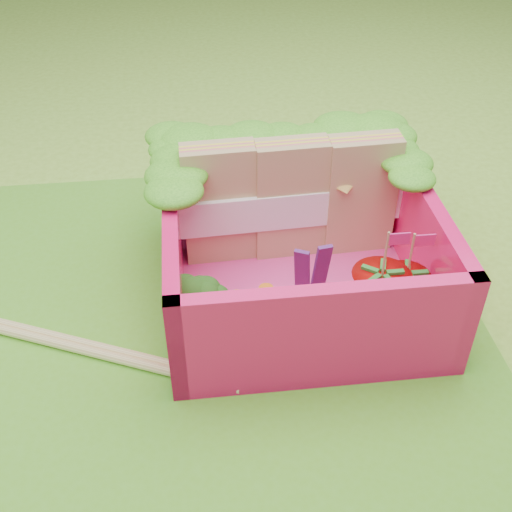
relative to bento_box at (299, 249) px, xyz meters
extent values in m
plane|color=#7EB633|center=(-0.43, -0.07, -0.31)|extent=(14.00, 14.00, 0.00)
cube|color=#5EB127|center=(-0.43, -0.07, -0.29)|extent=(2.60, 2.60, 0.03)
cube|color=#EB3C93|center=(0.00, 0.00, -0.25)|extent=(1.30, 1.30, 0.05)
cube|color=#FC1563|center=(0.00, 0.61, 0.00)|extent=(1.30, 0.07, 0.55)
cube|color=#FC1563|center=(0.00, -0.61, 0.00)|extent=(1.30, 0.07, 0.55)
cube|color=#FC1563|center=(-0.61, 0.00, 0.00)|extent=(0.07, 1.30, 0.55)
cube|color=#FC1563|center=(0.62, 0.00, 0.00)|extent=(0.07, 1.30, 0.55)
ellipsoid|color=#2E8B19|center=(-0.50, 0.58, 0.33)|extent=(0.30, 0.30, 0.11)
ellipsoid|color=#2E8B19|center=(-0.33, 0.58, 0.33)|extent=(0.30, 0.30, 0.11)
ellipsoid|color=#2E8B19|center=(-0.17, 0.58, 0.33)|extent=(0.30, 0.30, 0.11)
ellipsoid|color=#2E8B19|center=(0.00, 0.58, 0.33)|extent=(0.30, 0.30, 0.11)
ellipsoid|color=#2E8B19|center=(0.17, 0.58, 0.33)|extent=(0.30, 0.30, 0.11)
ellipsoid|color=#2E8B19|center=(0.33, 0.58, 0.33)|extent=(0.30, 0.30, 0.11)
ellipsoid|color=#2E8B19|center=(0.50, 0.58, 0.33)|extent=(0.30, 0.30, 0.11)
ellipsoid|color=#2E8B19|center=(-0.58, 0.10, 0.33)|extent=(0.27, 0.27, 0.10)
ellipsoid|color=#2E8B19|center=(-0.58, 0.24, 0.33)|extent=(0.27, 0.27, 0.10)
ellipsoid|color=#2E8B19|center=(-0.58, 0.38, 0.33)|extent=(0.27, 0.27, 0.10)
ellipsoid|color=#2E8B19|center=(-0.58, 0.52, 0.33)|extent=(0.27, 0.27, 0.10)
ellipsoid|color=#2E8B19|center=(-0.58, 0.66, 0.33)|extent=(0.27, 0.27, 0.10)
ellipsoid|color=#2E8B19|center=(0.58, 0.10, 0.33)|extent=(0.27, 0.27, 0.10)
ellipsoid|color=#2E8B19|center=(0.58, 0.24, 0.33)|extent=(0.27, 0.27, 0.10)
ellipsoid|color=#2E8B19|center=(0.58, 0.38, 0.33)|extent=(0.27, 0.27, 0.10)
ellipsoid|color=#2E8B19|center=(0.58, 0.52, 0.33)|extent=(0.27, 0.27, 0.10)
ellipsoid|color=#2E8B19|center=(0.58, 0.66, 0.33)|extent=(0.27, 0.27, 0.10)
cube|color=tan|center=(-0.37, 0.30, 0.10)|extent=(0.38, 0.17, 0.65)
cube|color=tan|center=(0.00, 0.30, 0.10)|extent=(0.38, 0.17, 0.65)
cube|color=tan|center=(0.37, 0.30, 0.10)|extent=(0.38, 0.17, 0.65)
cube|color=white|center=(0.00, 0.30, 0.07)|extent=(1.19, 0.22, 0.20)
cylinder|color=#5DA14E|center=(-0.50, -0.26, -0.15)|extent=(0.12, 0.12, 0.15)
ellipsoid|color=#194C14|center=(-0.50, -0.26, -0.02)|extent=(0.32, 0.32, 0.12)
cylinder|color=orange|center=(-0.34, -0.36, -0.08)|extent=(0.07, 0.07, 0.28)
cylinder|color=orange|center=(-0.21, -0.32, -0.09)|extent=(0.07, 0.07, 0.27)
cube|color=#501B61|center=(-0.01, -0.18, -0.04)|extent=(0.07, 0.05, 0.38)
cube|color=#501B61|center=(0.08, -0.15, -0.04)|extent=(0.07, 0.03, 0.38)
cone|color=red|center=(0.33, -0.30, -0.09)|extent=(0.28, 0.28, 0.28)
cylinder|color=tan|center=(0.33, -0.30, 0.17)|extent=(0.01, 0.01, 0.24)
cube|color=#E1257D|center=(0.38, -0.30, 0.25)|extent=(0.10, 0.01, 0.06)
cone|color=red|center=(0.46, -0.27, -0.11)|extent=(0.23, 0.23, 0.23)
cylinder|color=tan|center=(0.46, -0.27, 0.13)|extent=(0.01, 0.01, 0.24)
cube|color=#E1257D|center=(0.51, -0.27, 0.21)|extent=(0.10, 0.01, 0.06)
cube|color=#58B238|center=(0.50, -0.26, -0.20)|extent=(0.33, 0.14, 0.05)
cube|color=#58B238|center=(0.17, -0.35, -0.20)|extent=(0.24, 0.30, 0.05)
cube|color=tan|center=(-1.44, -0.15, -0.25)|extent=(2.18, 1.01, 0.05)
cube|color=tan|center=(-1.38, -0.13, -0.25)|extent=(2.18, 1.01, 0.05)
camera|label=1|loc=(-0.50, -2.46, 1.93)|focal=45.00mm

